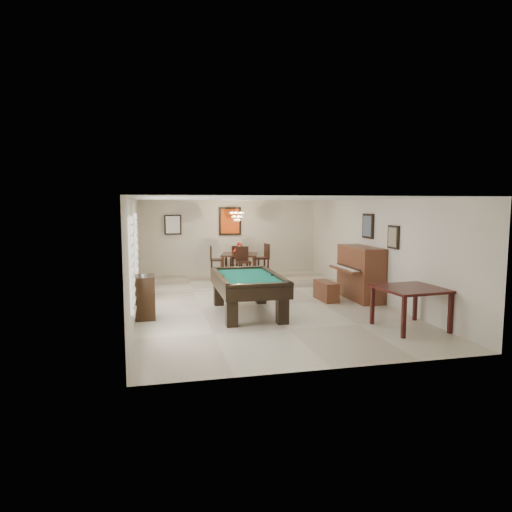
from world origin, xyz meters
name	(u,v)px	position (x,y,z in m)	size (l,w,h in m)	color
ground_plane	(262,305)	(0.00, 0.00, -0.01)	(6.00, 9.00, 0.02)	beige
wall_back	(230,239)	(0.00, 4.50, 1.30)	(6.00, 0.04, 2.60)	silver
wall_front	(334,284)	(0.00, -4.50, 1.30)	(6.00, 0.04, 2.60)	silver
wall_left	(134,256)	(-3.00, 0.00, 1.30)	(0.04, 9.00, 2.60)	silver
wall_right	(374,250)	(3.00, 0.00, 1.30)	(0.04, 9.00, 2.60)	silver
ceiling	(262,199)	(0.00, 0.00, 2.60)	(6.00, 9.00, 0.04)	white
dining_step	(237,281)	(0.00, 3.25, 0.06)	(6.00, 2.50, 0.12)	beige
window_left_front	(132,264)	(-2.97, -2.20, 1.40)	(0.06, 1.00, 1.70)	white
window_left_rear	(136,249)	(-2.97, 0.60, 1.40)	(0.06, 1.00, 1.70)	white
pool_table	(248,295)	(-0.51, -0.77, 0.43)	(1.39, 2.56, 0.85)	black
square_table	(410,308)	(2.38, -2.74, 0.42)	(1.21, 1.21, 0.83)	black
upright_piano	(355,273)	(2.52, 0.10, 0.69)	(0.93, 1.66, 1.38)	brown
piano_bench	(326,291)	(1.75, 0.16, 0.25)	(0.35, 0.89, 0.49)	brown
apothecary_chest	(145,297)	(-2.77, -0.69, 0.47)	(0.42, 0.62, 0.93)	black
dining_table	(240,264)	(0.11, 3.37, 0.58)	(1.10, 1.10, 0.91)	black
flower_vase	(239,246)	(0.11, 3.37, 1.16)	(0.15, 0.15, 0.26)	#A51E0E
dining_chair_south	(243,265)	(0.07, 2.58, 0.66)	(0.40, 0.40, 1.08)	black
dining_chair_north	(236,260)	(0.14, 4.11, 0.62)	(0.37, 0.37, 0.99)	black
dining_chair_west	(217,262)	(-0.63, 3.37, 0.65)	(0.39, 0.39, 1.07)	black
dining_chair_east	(262,261)	(0.81, 3.32, 0.67)	(0.41, 0.41, 1.10)	black
chandelier	(237,213)	(0.00, 3.20, 2.20)	(0.44, 0.44, 0.60)	#FFE5B2
back_painting	(230,221)	(0.00, 4.46, 1.90)	(0.75, 0.06, 0.95)	#D84C14
back_mirror	(173,225)	(-1.90, 4.46, 1.80)	(0.55, 0.06, 0.65)	white
right_picture_upper	(368,226)	(2.96, 0.30, 1.90)	(0.06, 0.55, 0.65)	slate
right_picture_lower	(393,237)	(2.96, -1.00, 1.70)	(0.06, 0.45, 0.55)	gray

